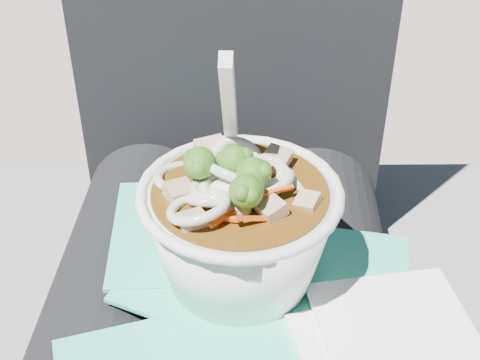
{
  "coord_description": "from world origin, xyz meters",
  "views": [
    {
      "loc": [
        0.04,
        -0.41,
        1.0
      ],
      "look_at": [
        0.02,
        0.01,
        0.7
      ],
      "focal_mm": 50.0,
      "sensor_mm": 36.0,
      "label": 1
    }
  ],
  "objects_px": {
    "lap": "(219,346)",
    "udon_bowl": "(239,223)",
    "person_body": "(225,256)",
    "plastic_bag": "(249,324)"
  },
  "relations": [
    {
      "from": "lap",
      "to": "person_body",
      "type": "relative_size",
      "value": 0.49
    },
    {
      "from": "person_body",
      "to": "plastic_bag",
      "type": "bearing_deg",
      "value": -77.92
    },
    {
      "from": "person_body",
      "to": "udon_bowl",
      "type": "distance_m",
      "value": 0.14
    },
    {
      "from": "lap",
      "to": "udon_bowl",
      "type": "distance_m",
      "value": 0.14
    },
    {
      "from": "udon_bowl",
      "to": "lap",
      "type": "bearing_deg",
      "value": -160.66
    },
    {
      "from": "lap",
      "to": "plastic_bag",
      "type": "bearing_deg",
      "value": -56.12
    },
    {
      "from": "plastic_bag",
      "to": "lap",
      "type": "bearing_deg",
      "value": 123.88
    },
    {
      "from": "person_body",
      "to": "udon_bowl",
      "type": "bearing_deg",
      "value": -77.8
    },
    {
      "from": "lap",
      "to": "udon_bowl",
      "type": "bearing_deg",
      "value": 19.34
    },
    {
      "from": "person_body",
      "to": "lap",
      "type": "bearing_deg",
      "value": -90.0
    }
  ]
}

